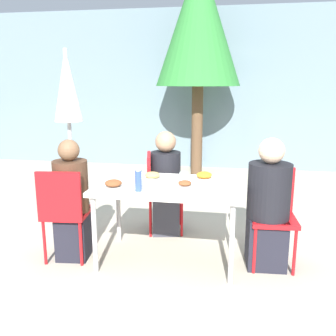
{
  "coord_description": "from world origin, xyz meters",
  "views": [
    {
      "loc": [
        0.57,
        -3.22,
        1.65
      ],
      "look_at": [
        0.0,
        0.0,
        0.89
      ],
      "focal_mm": 40.0,
      "sensor_mm": 36.0,
      "label": 1
    }
  ],
  "objects_px": {
    "person_right": "(268,208)",
    "closed_umbrella": "(68,98)",
    "chair_far": "(158,186)",
    "person_far": "(166,185)",
    "chair_left": "(64,208)",
    "tree_behind_left": "(199,23)",
    "person_left": "(72,203)",
    "salad_bowl": "(151,184)",
    "drinking_cup": "(184,177)",
    "chair_right": "(272,208)",
    "bottle": "(138,180)"
  },
  "relations": [
    {
      "from": "chair_right",
      "to": "person_right",
      "type": "relative_size",
      "value": 0.75
    },
    {
      "from": "chair_left",
      "to": "closed_umbrella",
      "type": "bearing_deg",
      "value": 103.58
    },
    {
      "from": "chair_left",
      "to": "closed_umbrella",
      "type": "relative_size",
      "value": 0.44
    },
    {
      "from": "person_left",
      "to": "chair_left",
      "type": "bearing_deg",
      "value": -122.05
    },
    {
      "from": "person_far",
      "to": "tree_behind_left",
      "type": "height_order",
      "value": "tree_behind_left"
    },
    {
      "from": "chair_far",
      "to": "person_far",
      "type": "xyz_separation_m",
      "value": [
        0.09,
        -0.03,
        0.02
      ]
    },
    {
      "from": "person_left",
      "to": "person_far",
      "type": "relative_size",
      "value": 1.0
    },
    {
      "from": "chair_left",
      "to": "bottle",
      "type": "relative_size",
      "value": 4.55
    },
    {
      "from": "tree_behind_left",
      "to": "person_right",
      "type": "bearing_deg",
      "value": -73.83
    },
    {
      "from": "chair_left",
      "to": "chair_far",
      "type": "xyz_separation_m",
      "value": [
        0.71,
        0.87,
        0.0
      ]
    },
    {
      "from": "person_left",
      "to": "salad_bowl",
      "type": "distance_m",
      "value": 0.8
    },
    {
      "from": "salad_bowl",
      "to": "tree_behind_left",
      "type": "bearing_deg",
      "value": 89.04
    },
    {
      "from": "person_left",
      "to": "bottle",
      "type": "bearing_deg",
      "value": -19.73
    },
    {
      "from": "chair_left",
      "to": "tree_behind_left",
      "type": "relative_size",
      "value": 0.24
    },
    {
      "from": "person_left",
      "to": "chair_far",
      "type": "bearing_deg",
      "value": 43.5
    },
    {
      "from": "chair_left",
      "to": "chair_far",
      "type": "distance_m",
      "value": 1.12
    },
    {
      "from": "chair_right",
      "to": "person_left",
      "type": "bearing_deg",
      "value": 3.61
    },
    {
      "from": "person_far",
      "to": "chair_right",
      "type": "bearing_deg",
      "value": 52.37
    },
    {
      "from": "tree_behind_left",
      "to": "salad_bowl",
      "type": "bearing_deg",
      "value": -90.96
    },
    {
      "from": "person_right",
      "to": "person_left",
      "type": "bearing_deg",
      "value": 1.18
    },
    {
      "from": "salad_bowl",
      "to": "chair_left",
      "type": "bearing_deg",
      "value": -175.4
    },
    {
      "from": "chair_left",
      "to": "chair_far",
      "type": "height_order",
      "value": "same"
    },
    {
      "from": "person_right",
      "to": "closed_umbrella",
      "type": "bearing_deg",
      "value": -21.34
    },
    {
      "from": "person_left",
      "to": "person_far",
      "type": "height_order",
      "value": "person_left"
    },
    {
      "from": "bottle",
      "to": "salad_bowl",
      "type": "xyz_separation_m",
      "value": [
        0.07,
        0.15,
        -0.07
      ]
    },
    {
      "from": "person_left",
      "to": "person_far",
      "type": "bearing_deg",
      "value": 38.75
    },
    {
      "from": "chair_far",
      "to": "closed_umbrella",
      "type": "xyz_separation_m",
      "value": [
        -1.04,
        0.06,
        0.95
      ]
    },
    {
      "from": "closed_umbrella",
      "to": "chair_left",
      "type": "bearing_deg",
      "value": -70.52
    },
    {
      "from": "chair_right",
      "to": "person_right",
      "type": "xyz_separation_m",
      "value": [
        -0.04,
        -0.08,
        0.03
      ]
    },
    {
      "from": "person_left",
      "to": "tree_behind_left",
      "type": "relative_size",
      "value": 0.31
    },
    {
      "from": "chair_far",
      "to": "bottle",
      "type": "xyz_separation_m",
      "value": [
        0.02,
        -0.95,
        0.31
      ]
    },
    {
      "from": "person_right",
      "to": "drinking_cup",
      "type": "bearing_deg",
      "value": -9.21
    },
    {
      "from": "chair_left",
      "to": "person_left",
      "type": "height_order",
      "value": "person_left"
    },
    {
      "from": "person_left",
      "to": "chair_right",
      "type": "relative_size",
      "value": 1.29
    },
    {
      "from": "salad_bowl",
      "to": "person_right",
      "type": "bearing_deg",
      "value": 9.26
    },
    {
      "from": "chair_far",
      "to": "closed_umbrella",
      "type": "height_order",
      "value": "closed_umbrella"
    },
    {
      "from": "bottle",
      "to": "closed_umbrella",
      "type": "bearing_deg",
      "value": 136.29
    },
    {
      "from": "person_far",
      "to": "salad_bowl",
      "type": "bearing_deg",
      "value": -11.73
    },
    {
      "from": "chair_right",
      "to": "salad_bowl",
      "type": "distance_m",
      "value": 1.13
    },
    {
      "from": "closed_umbrella",
      "to": "person_far",
      "type": "bearing_deg",
      "value": -4.84
    },
    {
      "from": "tree_behind_left",
      "to": "closed_umbrella",
      "type": "bearing_deg",
      "value": -114.08
    },
    {
      "from": "person_right",
      "to": "closed_umbrella",
      "type": "relative_size",
      "value": 0.59
    },
    {
      "from": "chair_right",
      "to": "salad_bowl",
      "type": "relative_size",
      "value": 4.51
    },
    {
      "from": "tree_behind_left",
      "to": "chair_far",
      "type": "bearing_deg",
      "value": -93.21
    },
    {
      "from": "closed_umbrella",
      "to": "tree_behind_left",
      "type": "xyz_separation_m",
      "value": [
        1.19,
        2.67,
        1.15
      ]
    },
    {
      "from": "person_far",
      "to": "tree_behind_left",
      "type": "relative_size",
      "value": 0.31
    },
    {
      "from": "person_right",
      "to": "closed_umbrella",
      "type": "xyz_separation_m",
      "value": [
        -2.17,
        0.7,
        0.92
      ]
    },
    {
      "from": "person_left",
      "to": "drinking_cup",
      "type": "distance_m",
      "value": 1.08
    },
    {
      "from": "drinking_cup",
      "to": "bottle",
      "type": "bearing_deg",
      "value": -130.23
    },
    {
      "from": "closed_umbrella",
      "to": "chair_far",
      "type": "bearing_deg",
      "value": -3.49
    }
  ]
}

